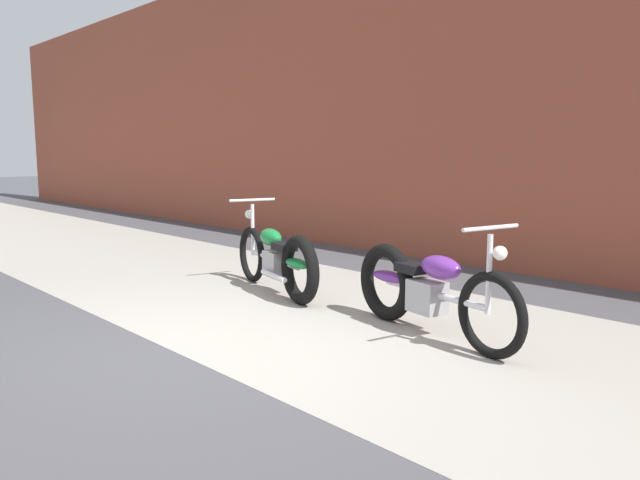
% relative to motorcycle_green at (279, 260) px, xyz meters
% --- Properties ---
extents(ground_plane, '(80.00, 80.00, 0.00)m').
position_rel_motorcycle_green_xyz_m(ground_plane, '(1.15, -1.88, -0.40)').
color(ground_plane, '#47474C').
extents(sidewalk_slab, '(36.00, 3.50, 0.01)m').
position_rel_motorcycle_green_xyz_m(sidewalk_slab, '(1.15, -0.13, -0.40)').
color(sidewalk_slab, '#9E998E').
rests_on(sidewalk_slab, ground).
extents(brick_building_wall, '(36.00, 0.50, 5.05)m').
position_rel_motorcycle_green_xyz_m(brick_building_wall, '(1.15, 3.32, 2.13)').
color(brick_building_wall, brown).
rests_on(brick_building_wall, ground).
extents(motorcycle_green, '(1.97, 0.76, 1.03)m').
position_rel_motorcycle_green_xyz_m(motorcycle_green, '(0.00, 0.00, 0.00)').
color(motorcycle_green, black).
rests_on(motorcycle_green, ground).
extents(motorcycle_purple, '(1.99, 0.69, 1.03)m').
position_rel_motorcycle_green_xyz_m(motorcycle_purple, '(1.98, -0.01, 0.00)').
color(motorcycle_purple, black).
rests_on(motorcycle_purple, ground).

